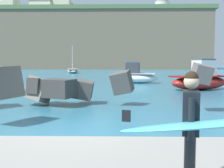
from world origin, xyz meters
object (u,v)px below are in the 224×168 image
at_px(boat_near_left, 73,71).
at_px(boat_near_centre, 135,76).
at_px(boat_near_right, 200,80).
at_px(station_building_east, 7,2).
at_px(surfer_with_board, 193,126).
at_px(station_building_annex, 64,12).
at_px(station_building_central, 43,7).
at_px(station_building_west, 62,4).

distance_m(boat_near_left, boat_near_centre, 27.58).
height_order(boat_near_right, station_building_east, station_building_east).
distance_m(surfer_with_board, station_building_annex, 104.67).
xyz_separation_m(boat_near_centre, boat_near_right, (4.61, -6.60, 0.07)).
height_order(boat_near_left, station_building_annex, station_building_annex).
xyz_separation_m(station_building_central, station_building_east, (-9.83, -5.63, 0.75)).
bearing_deg(station_building_annex, boat_near_left, -77.18).
distance_m(boat_near_centre, station_building_central, 73.21).
relative_size(surfer_with_board, boat_near_right, 0.39).
relative_size(station_building_west, station_building_central, 0.84).
bearing_deg(station_building_annex, boat_near_right, -71.99).
xyz_separation_m(surfer_with_board, boat_near_right, (5.47, 17.00, -0.50)).
xyz_separation_m(boat_near_right, station_building_annex, (-27.10, 83.36, 20.94)).
bearing_deg(boat_near_right, station_building_annex, 108.01).
bearing_deg(boat_near_left, station_building_central, 113.21).
distance_m(boat_near_left, station_building_annex, 56.81).
distance_m(station_building_west, station_building_annex, 11.94).
distance_m(station_building_east, station_building_annex, 23.20).
height_order(boat_near_left, station_building_west, station_building_west).
bearing_deg(surfer_with_board, station_building_annex, 102.16).
height_order(boat_near_centre, station_building_west, station_building_west).
bearing_deg(surfer_with_board, station_building_west, 102.69).
relative_size(boat_near_right, station_building_west, 0.84).
xyz_separation_m(station_building_west, station_building_east, (-16.67, -5.91, -0.49)).
bearing_deg(boat_near_right, surfer_with_board, -107.85).
distance_m(boat_near_centre, station_building_annex, 82.70).
height_order(boat_near_centre, station_building_annex, station_building_annex).
height_order(surfer_with_board, boat_near_centre, boat_near_centre).
bearing_deg(station_building_central, surfer_with_board, -73.12).
height_order(boat_near_right, station_building_annex, station_building_annex).
xyz_separation_m(boat_near_centre, station_building_annex, (-22.48, 76.76, 21.01)).
bearing_deg(station_building_west, boat_near_centre, -72.24).
xyz_separation_m(boat_near_right, station_building_central, (-32.25, 71.27, 20.27)).
relative_size(boat_near_right, station_building_central, 0.71).
bearing_deg(boat_near_right, station_building_central, 114.35).
xyz_separation_m(station_building_west, station_building_annex, (-1.68, 11.81, -0.57)).
bearing_deg(station_building_west, surfer_with_board, -77.31).
bearing_deg(station_building_west, station_building_annex, 98.11).
bearing_deg(station_building_annex, surfer_with_board, -77.84).
bearing_deg(station_building_annex, station_building_east, -130.22).
bearing_deg(boat_near_right, boat_near_left, 115.72).
relative_size(boat_near_centre, station_building_east, 0.75).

